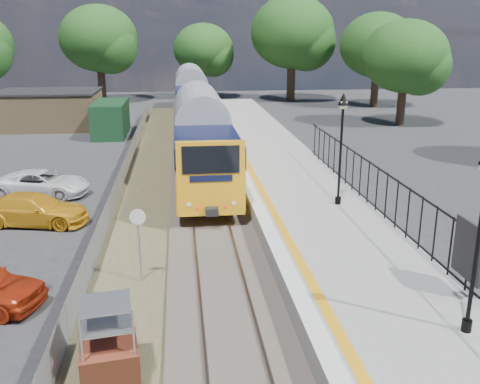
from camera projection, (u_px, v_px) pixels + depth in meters
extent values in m
plane|color=#2D2D30|center=(223.00, 298.00, 16.25)|extent=(120.00, 120.00, 0.00)
cube|color=#473F38|center=(206.00, 198.00, 25.74)|extent=(3.40, 80.00, 0.20)
cube|color=#4C472D|center=(143.00, 215.00, 23.55)|extent=(2.60, 70.00, 0.06)
cube|color=brown|center=(191.00, 196.00, 25.63)|extent=(0.07, 80.00, 0.14)
cube|color=brown|center=(221.00, 195.00, 25.79)|extent=(0.07, 80.00, 0.14)
cube|color=gray|center=(301.00, 201.00, 24.20)|extent=(5.00, 70.00, 0.90)
cube|color=silver|center=(252.00, 193.00, 23.82)|extent=(0.50, 70.00, 0.01)
cube|color=#FAA716|center=(263.00, 192.00, 23.88)|extent=(0.30, 70.00, 0.01)
cylinder|color=black|center=(467.00, 325.00, 12.74)|extent=(0.24, 0.24, 0.30)
cylinder|color=black|center=(476.00, 254.00, 12.21)|extent=(0.10, 0.10, 3.70)
cylinder|color=black|center=(338.00, 200.00, 22.24)|extent=(0.24, 0.24, 0.30)
cylinder|color=black|center=(340.00, 157.00, 21.71)|extent=(0.10, 0.10, 3.70)
cube|color=black|center=(343.00, 109.00, 21.15)|extent=(0.08, 0.08, 0.30)
cube|color=beige|center=(343.00, 105.00, 21.10)|extent=(0.26, 0.26, 0.30)
cone|color=black|center=(343.00, 99.00, 21.04)|extent=(0.44, 0.44, 0.50)
cube|color=black|center=(404.00, 185.00, 18.59)|extent=(0.05, 26.00, 0.05)
cube|color=black|center=(468.00, 250.00, 14.45)|extent=(0.08, 1.40, 1.60)
cube|color=#8E7550|center=(50.00, 110.00, 44.99)|extent=(8.00, 6.00, 3.00)
cube|color=black|center=(48.00, 91.00, 44.54)|extent=(8.20, 6.20, 0.15)
cube|color=#163D1E|center=(111.00, 119.00, 41.83)|extent=(2.40, 6.00, 2.60)
cylinder|color=#332319|center=(102.00, 85.00, 62.22)|extent=(0.88, 0.88, 3.85)
ellipsoid|color=#1A4617|center=(99.00, 38.00, 60.72)|extent=(8.80, 8.80, 7.48)
cylinder|color=#332319|center=(204.00, 85.00, 65.52)|extent=(0.72, 0.72, 3.15)
ellipsoid|color=#1A4617|center=(203.00, 49.00, 64.30)|extent=(7.20, 7.20, 6.12)
cylinder|color=#332319|center=(291.00, 83.00, 62.65)|extent=(0.96, 0.96, 4.20)
ellipsoid|color=#1A4617|center=(292.00, 32.00, 61.02)|extent=(9.60, 9.60, 8.16)
cylinder|color=#332319|center=(375.00, 90.00, 57.91)|extent=(0.80, 0.80, 3.50)
ellipsoid|color=#1A4617|center=(378.00, 45.00, 56.55)|extent=(8.00, 8.00, 6.80)
cylinder|color=#332319|center=(401.00, 107.00, 46.32)|extent=(0.72, 0.72, 3.15)
ellipsoid|color=#1A4617|center=(405.00, 56.00, 45.09)|extent=(7.20, 7.20, 6.12)
cube|color=#FAA716|center=(200.00, 142.00, 30.75)|extent=(2.80, 20.00, 1.90)
cube|color=black|center=(200.00, 120.00, 30.38)|extent=(2.82, 20.00, 0.90)
cube|color=black|center=(200.00, 120.00, 30.38)|extent=(2.82, 18.00, 0.70)
cube|color=black|center=(201.00, 162.00, 31.09)|extent=(2.00, 18.00, 0.45)
cube|color=#FAA716|center=(191.00, 100.00, 50.36)|extent=(2.80, 20.00, 1.90)
cube|color=black|center=(191.00, 86.00, 49.99)|extent=(2.82, 20.00, 0.90)
cube|color=black|center=(191.00, 86.00, 49.99)|extent=(2.82, 18.00, 0.70)
cube|color=black|center=(191.00, 112.00, 50.70)|extent=(2.00, 18.00, 0.45)
cube|color=black|center=(211.00, 160.00, 20.65)|extent=(2.24, 0.04, 1.10)
cube|color=brown|center=(110.00, 364.00, 12.19)|extent=(1.47, 1.47, 0.99)
cylinder|color=#999EA3|center=(140.00, 250.00, 16.93)|extent=(0.06, 0.06, 2.27)
cylinder|color=silver|center=(138.00, 217.00, 16.56)|extent=(0.51, 0.09, 0.51)
imported|color=orange|center=(34.00, 209.00, 22.36)|extent=(4.76, 2.68, 1.30)
imported|color=white|center=(42.00, 183.00, 26.28)|extent=(4.94, 3.07, 1.27)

